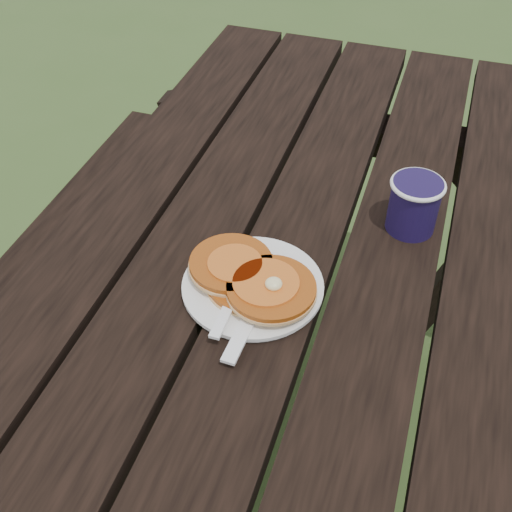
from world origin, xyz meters
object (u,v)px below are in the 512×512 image
(plate, at_px, (253,287))
(coffee_cup, at_px, (414,202))
(picnic_table, at_px, (258,461))
(pancake_stack, at_px, (252,278))

(plate, distance_m, coffee_cup, 0.29)
(picnic_table, relative_size, pancake_stack, 9.26)
(picnic_table, height_order, plate, plate)
(pancake_stack, relative_size, coffee_cup, 2.17)
(picnic_table, relative_size, plate, 9.02)
(plate, xyz_separation_m, pancake_stack, (-0.00, -0.00, 0.02))
(plate, height_order, coffee_cup, coffee_cup)
(picnic_table, xyz_separation_m, pancake_stack, (-0.03, 0.05, 0.41))
(picnic_table, bearing_deg, coffee_cup, 57.57)
(plate, relative_size, pancake_stack, 1.03)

